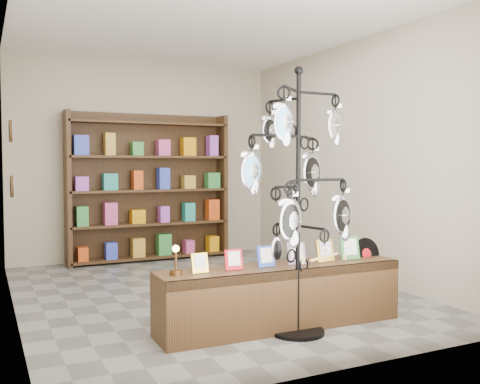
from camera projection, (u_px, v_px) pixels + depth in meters
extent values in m
plane|color=slate|center=(208.00, 292.00, 6.00)|extent=(5.00, 5.00, 0.00)
plane|color=#AA9E89|center=(145.00, 160.00, 8.17)|extent=(4.00, 0.00, 4.00)
plane|color=#AA9E89|center=(346.00, 156.00, 3.68)|extent=(4.00, 0.00, 4.00)
plane|color=#AA9E89|center=(12.00, 158.00, 5.05)|extent=(0.00, 5.00, 5.00)
plane|color=#AA9E89|center=(353.00, 160.00, 6.80)|extent=(0.00, 5.00, 5.00)
plane|color=white|center=(207.00, 22.00, 5.85)|extent=(5.00, 5.00, 0.00)
cylinder|color=black|center=(297.00, 331.00, 4.56)|extent=(0.59, 0.59, 0.03)
cylinder|color=black|center=(298.00, 205.00, 4.50)|extent=(0.05, 0.05, 2.20)
sphere|color=black|center=(299.00, 70.00, 4.44)|extent=(0.07, 0.07, 0.07)
ellipsoid|color=silver|center=(277.00, 250.00, 4.68)|extent=(0.12, 0.08, 0.23)
cube|color=tan|center=(324.00, 257.00, 4.27)|extent=(0.39, 0.20, 0.04)
cube|color=black|center=(281.00, 296.00, 4.72)|extent=(2.25, 0.50, 0.55)
cube|color=gold|center=(200.00, 263.00, 4.38)|extent=(0.14, 0.05, 0.16)
cube|color=#B50E16|center=(234.00, 260.00, 4.51)|extent=(0.15, 0.06, 0.17)
cube|color=#263FA5|center=(266.00, 256.00, 4.64)|extent=(0.16, 0.06, 0.18)
cube|color=#E54C33|center=(296.00, 253.00, 4.76)|extent=(0.17, 0.06, 0.19)
cube|color=gold|center=(325.00, 250.00, 4.89)|extent=(0.18, 0.06, 0.20)
cube|color=#337233|center=(350.00, 248.00, 5.01)|extent=(0.19, 0.07, 0.21)
cylinder|color=black|center=(366.00, 253.00, 5.16)|extent=(0.31, 0.08, 0.30)
cylinder|color=#B50E16|center=(367.00, 254.00, 5.15)|extent=(0.10, 0.03, 0.10)
cylinder|color=#4E3216|center=(176.00, 273.00, 4.30)|extent=(0.10, 0.10, 0.04)
cylinder|color=#4E3216|center=(176.00, 261.00, 4.29)|extent=(0.02, 0.02, 0.14)
sphere|color=#FFBF59|center=(176.00, 249.00, 4.29)|extent=(0.06, 0.06, 0.06)
cube|color=black|center=(147.00, 187.00, 8.14)|extent=(2.40, 0.04, 2.20)
cube|color=black|center=(68.00, 189.00, 7.48)|extent=(0.06, 0.36, 2.20)
cube|color=black|center=(222.00, 186.00, 8.51)|extent=(0.06, 0.36, 2.20)
cube|color=black|center=(150.00, 257.00, 8.05)|extent=(2.36, 0.36, 0.04)
cube|color=black|center=(150.00, 224.00, 8.02)|extent=(2.36, 0.36, 0.03)
cube|color=black|center=(150.00, 190.00, 8.00)|extent=(2.36, 0.36, 0.04)
cube|color=black|center=(149.00, 157.00, 7.97)|extent=(2.36, 0.36, 0.04)
cube|color=black|center=(149.00, 123.00, 7.95)|extent=(2.36, 0.36, 0.04)
cylinder|color=black|center=(11.00, 131.00, 5.77)|extent=(0.03, 0.24, 0.24)
cylinder|color=black|center=(12.00, 187.00, 5.80)|extent=(0.03, 0.24, 0.24)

